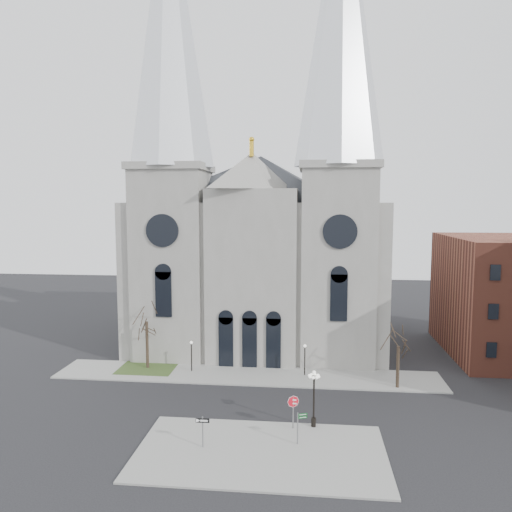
# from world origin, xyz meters

# --- Properties ---
(ground) EXTENTS (160.00, 160.00, 0.00)m
(ground) POSITION_xyz_m (0.00, 0.00, 0.00)
(ground) COLOR black
(ground) RESTS_ON ground
(sidewalk_near) EXTENTS (18.00, 10.00, 0.14)m
(sidewalk_near) POSITION_xyz_m (3.00, -5.00, 0.07)
(sidewalk_near) COLOR gray
(sidewalk_near) RESTS_ON ground
(sidewalk_far) EXTENTS (40.00, 6.00, 0.14)m
(sidewalk_far) POSITION_xyz_m (0.00, 11.00, 0.07)
(sidewalk_far) COLOR gray
(sidewalk_far) RESTS_ON ground
(grass_patch) EXTENTS (6.00, 5.00, 0.18)m
(grass_patch) POSITION_xyz_m (-11.00, 12.00, 0.09)
(grass_patch) COLOR #2E451D
(grass_patch) RESTS_ON ground
(cathedral) EXTENTS (33.00, 26.66, 54.00)m
(cathedral) POSITION_xyz_m (0.00, 22.86, 18.48)
(cathedral) COLOR gray
(cathedral) RESTS_ON ground
(bg_building_brick) EXTENTS (14.00, 18.00, 14.00)m
(bg_building_brick) POSITION_xyz_m (30.00, 22.00, 7.00)
(bg_building_brick) COLOR brown
(bg_building_brick) RESTS_ON ground
(tree_left) EXTENTS (3.20, 3.20, 7.50)m
(tree_left) POSITION_xyz_m (-11.00, 12.00, 5.58)
(tree_left) COLOR black
(tree_left) RESTS_ON ground
(tree_right) EXTENTS (3.20, 3.20, 6.00)m
(tree_right) POSITION_xyz_m (15.00, 9.00, 4.47)
(tree_right) COLOR black
(tree_right) RESTS_ON ground
(ped_lamp_left) EXTENTS (0.32, 0.32, 3.26)m
(ped_lamp_left) POSITION_xyz_m (-6.00, 11.50, 2.33)
(ped_lamp_left) COLOR black
(ped_lamp_left) RESTS_ON sidewalk_far
(ped_lamp_right) EXTENTS (0.32, 0.32, 3.26)m
(ped_lamp_right) POSITION_xyz_m (6.00, 11.50, 2.33)
(ped_lamp_right) COLOR black
(ped_lamp_right) RESTS_ON sidewalk_far
(stop_sign) EXTENTS (0.97, 0.10, 2.69)m
(stop_sign) POSITION_xyz_m (5.20, -1.00, 2.04)
(stop_sign) COLOR slate
(stop_sign) RESTS_ON sidewalk_near
(globe_lamp) EXTENTS (1.16, 1.16, 4.60)m
(globe_lamp) POSITION_xyz_m (6.82, -0.50, 3.03)
(globe_lamp) COLOR black
(globe_lamp) RESTS_ON sidewalk_near
(one_way_sign) EXTENTS (1.02, 0.10, 2.32)m
(one_way_sign) POSITION_xyz_m (-1.28, -4.80, 1.69)
(one_way_sign) COLOR slate
(one_way_sign) RESTS_ON sidewalk_near
(street_name_sign) EXTENTS (0.74, 0.31, 2.42)m
(street_name_sign) POSITION_xyz_m (5.70, -3.58, 1.56)
(street_name_sign) COLOR slate
(street_name_sign) RESTS_ON sidewalk_near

